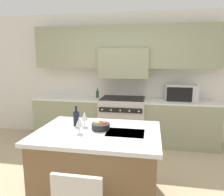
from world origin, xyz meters
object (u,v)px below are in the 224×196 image
object	(u,v)px
microwave	(181,93)
wine_glass_near	(79,122)
range_stove	(123,120)
wine_glass_far	(84,116)
wine_bottle	(76,118)
oil_bottle_on_counter	(97,94)
fruit_bowl	(101,126)

from	to	relation	value
microwave	wine_glass_near	world-z (taller)	microwave
range_stove	wine_glass_far	xyz separation A→B (m)	(-0.24, -1.83, 0.56)
range_stove	wine_glass_far	size ratio (longest dim) A/B	4.81
wine_bottle	wine_glass_far	distance (m)	0.13
microwave	wine_glass_near	size ratio (longest dim) A/B	3.04
oil_bottle_on_counter	microwave	bearing A→B (deg)	-2.39
wine_glass_near	wine_glass_far	bearing A→B (deg)	93.89
range_stove	oil_bottle_on_counter	distance (m)	0.77
wine_bottle	wine_glass_far	world-z (taller)	wine_bottle
range_stove	wine_glass_far	distance (m)	1.93
microwave	wine_glass_near	xyz separation A→B (m)	(-1.37, -2.10, -0.05)
wine_bottle	fruit_bowl	distance (m)	0.37
microwave	wine_glass_far	bearing A→B (deg)	-126.97
microwave	fruit_bowl	distance (m)	2.25
microwave	wine_glass_far	size ratio (longest dim) A/B	3.04
range_stove	wine_bottle	size ratio (longest dim) A/B	3.72
fruit_bowl	wine_glass_near	bearing A→B (deg)	-139.26
wine_glass_far	oil_bottle_on_counter	world-z (taller)	oil_bottle_on_counter
microwave	fruit_bowl	world-z (taller)	microwave
microwave	wine_bottle	xyz separation A→B (m)	(-1.51, -1.81, -0.09)
range_stove	wine_glass_near	size ratio (longest dim) A/B	4.81
fruit_bowl	microwave	bearing A→B (deg)	58.78
wine_glass_near	wine_glass_far	distance (m)	0.25
wine_glass_near	microwave	bearing A→B (deg)	56.83
microwave	wine_bottle	world-z (taller)	microwave
microwave	wine_glass_near	distance (m)	2.51
wine_bottle	oil_bottle_on_counter	size ratio (longest dim) A/B	1.20
wine_glass_near	oil_bottle_on_counter	distance (m)	2.20
wine_bottle	range_stove	bearing A→B (deg)	78.56
oil_bottle_on_counter	fruit_bowl	bearing A→B (deg)	-74.72
oil_bottle_on_counter	wine_glass_near	bearing A→B (deg)	-81.24
range_stove	fruit_bowl	bearing A→B (deg)	-90.47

